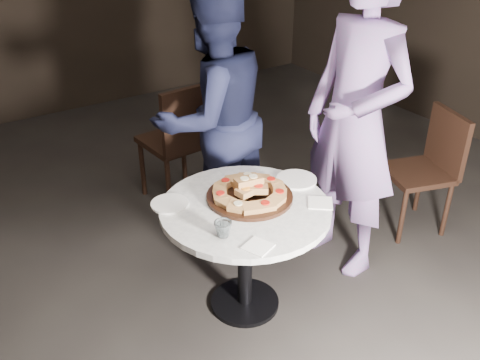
% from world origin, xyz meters
% --- Properties ---
extents(floor, '(7.00, 7.00, 0.00)m').
position_xyz_m(floor, '(0.00, 0.00, 0.00)').
color(floor, black).
rests_on(floor, ground).
extents(table, '(1.09, 1.09, 0.67)m').
position_xyz_m(table, '(-0.09, -0.00, 0.54)').
color(table, black).
rests_on(table, ground).
extents(serving_board, '(0.51, 0.51, 0.02)m').
position_xyz_m(serving_board, '(-0.02, 0.05, 0.68)').
color(serving_board, black).
rests_on(serving_board, table).
extents(focaccia_pile, '(0.41, 0.41, 0.11)m').
position_xyz_m(focaccia_pile, '(-0.02, 0.05, 0.72)').
color(focaccia_pile, '#AA7541').
rests_on(focaccia_pile, serving_board).
extents(plate_left, '(0.22, 0.22, 0.01)m').
position_xyz_m(plate_left, '(-0.41, 0.22, 0.67)').
color(plate_left, white).
rests_on(plate_left, table).
extents(plate_right, '(0.29, 0.29, 0.01)m').
position_xyz_m(plate_right, '(0.30, 0.06, 0.67)').
color(plate_right, white).
rests_on(plate_right, table).
extents(water_glass, '(0.11, 0.11, 0.08)m').
position_xyz_m(water_glass, '(-0.32, -0.17, 0.71)').
color(water_glass, silver).
rests_on(water_glass, table).
extents(napkin_near, '(0.15, 0.15, 0.01)m').
position_xyz_m(napkin_near, '(-0.23, -0.33, 0.67)').
color(napkin_near, white).
rests_on(napkin_near, table).
extents(napkin_far, '(0.18, 0.18, 0.01)m').
position_xyz_m(napkin_far, '(0.25, -0.20, 0.67)').
color(napkin_far, white).
rests_on(napkin_far, table).
extents(chair_far, '(0.48, 0.50, 0.93)m').
position_xyz_m(chair_far, '(0.16, 1.19, 0.54)').
color(chair_far, black).
rests_on(chair_far, ground).
extents(chair_right, '(0.51, 0.50, 0.84)m').
position_xyz_m(chair_right, '(1.40, 0.01, 0.48)').
color(chair_right, black).
rests_on(chair_right, ground).
extents(diner_navy, '(0.86, 0.69, 1.68)m').
position_xyz_m(diner_navy, '(0.16, 0.73, 0.84)').
color(diner_navy, black).
rests_on(diner_navy, ground).
extents(diner_teal, '(0.49, 0.71, 1.89)m').
position_xyz_m(diner_teal, '(0.69, 0.04, 0.94)').
color(diner_teal, slate).
rests_on(diner_teal, ground).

